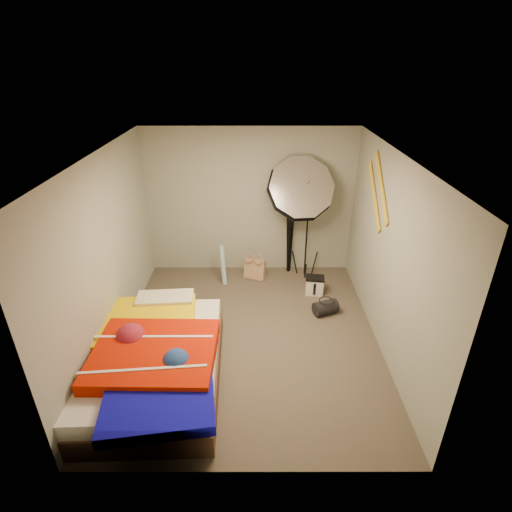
{
  "coord_description": "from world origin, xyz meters",
  "views": [
    {
      "loc": [
        0.09,
        -4.41,
        3.51
      ],
      "look_at": [
        0.1,
        0.6,
        0.95
      ],
      "focal_mm": 28.0,
      "sensor_mm": 36.0,
      "label": 1
    }
  ],
  "objects_px": {
    "tote_bag": "(255,269)",
    "duffel_bag": "(326,307)",
    "camera_case": "(314,286)",
    "photo_umbrella": "(300,190)",
    "camera_tripod": "(290,229)",
    "bed": "(155,361)",
    "wrapping_roll": "(223,265)"
  },
  "relations": [
    {
      "from": "tote_bag",
      "to": "duffel_bag",
      "type": "bearing_deg",
      "value": -24.77
    },
    {
      "from": "camera_tripod",
      "to": "bed",
      "type": "bearing_deg",
      "value": -123.03
    },
    {
      "from": "tote_bag",
      "to": "camera_tripod",
      "type": "xyz_separation_m",
      "value": [
        0.61,
        0.25,
        0.63
      ]
    },
    {
      "from": "camera_case",
      "to": "photo_umbrella",
      "type": "distance_m",
      "value": 1.56
    },
    {
      "from": "tote_bag",
      "to": "camera_tripod",
      "type": "distance_m",
      "value": 0.91
    },
    {
      "from": "tote_bag",
      "to": "bed",
      "type": "relative_size",
      "value": 0.15
    },
    {
      "from": "wrapping_roll",
      "to": "camera_tripod",
      "type": "height_order",
      "value": "camera_tripod"
    },
    {
      "from": "tote_bag",
      "to": "camera_case",
      "type": "xyz_separation_m",
      "value": [
        0.97,
        -0.5,
        -0.04
      ]
    },
    {
      "from": "duffel_bag",
      "to": "bed",
      "type": "bearing_deg",
      "value": -169.74
    },
    {
      "from": "wrapping_roll",
      "to": "bed",
      "type": "xyz_separation_m",
      "value": [
        -0.63,
        -2.28,
        -0.03
      ]
    },
    {
      "from": "bed",
      "to": "tote_bag",
      "type": "bearing_deg",
      "value": 64.8
    },
    {
      "from": "duffel_bag",
      "to": "bed",
      "type": "relative_size",
      "value": 0.15
    },
    {
      "from": "photo_umbrella",
      "to": "camera_tripod",
      "type": "bearing_deg",
      "value": 111.29
    },
    {
      "from": "camera_case",
      "to": "bed",
      "type": "distance_m",
      "value": 2.89
    },
    {
      "from": "wrapping_roll",
      "to": "camera_tripod",
      "type": "relative_size",
      "value": 0.48
    },
    {
      "from": "tote_bag",
      "to": "wrapping_roll",
      "type": "height_order",
      "value": "wrapping_roll"
    },
    {
      "from": "camera_tripod",
      "to": "duffel_bag",
      "type": "bearing_deg",
      "value": -71.02
    },
    {
      "from": "bed",
      "to": "camera_tripod",
      "type": "distance_m",
      "value": 3.27
    },
    {
      "from": "tote_bag",
      "to": "wrapping_roll",
      "type": "xyz_separation_m",
      "value": [
        -0.53,
        -0.17,
        0.16
      ]
    },
    {
      "from": "duffel_bag",
      "to": "bed",
      "type": "height_order",
      "value": "bed"
    },
    {
      "from": "tote_bag",
      "to": "camera_tripod",
      "type": "height_order",
      "value": "camera_tripod"
    },
    {
      "from": "duffel_bag",
      "to": "photo_umbrella",
      "type": "height_order",
      "value": "photo_umbrella"
    },
    {
      "from": "photo_umbrella",
      "to": "duffel_bag",
      "type": "bearing_deg",
      "value": -71.62
    },
    {
      "from": "duffel_bag",
      "to": "camera_tripod",
      "type": "xyz_separation_m",
      "value": [
        -0.46,
        1.33,
        0.7
      ]
    },
    {
      "from": "wrapping_roll",
      "to": "camera_tripod",
      "type": "bearing_deg",
      "value": 20.61
    },
    {
      "from": "duffel_bag",
      "to": "camera_tripod",
      "type": "relative_size",
      "value": 0.25
    },
    {
      "from": "bed",
      "to": "wrapping_roll",
      "type": "bearing_deg",
      "value": 74.64
    },
    {
      "from": "bed",
      "to": "photo_umbrella",
      "type": "bearing_deg",
      "value": 52.56
    },
    {
      "from": "wrapping_roll",
      "to": "duffel_bag",
      "type": "xyz_separation_m",
      "value": [
        1.59,
        -0.9,
        -0.23
      ]
    },
    {
      "from": "tote_bag",
      "to": "bed",
      "type": "height_order",
      "value": "bed"
    },
    {
      "from": "camera_case",
      "to": "wrapping_roll",
      "type": "bearing_deg",
      "value": 175.18
    },
    {
      "from": "photo_umbrella",
      "to": "camera_tripod",
      "type": "relative_size",
      "value": 1.58
    }
  ]
}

